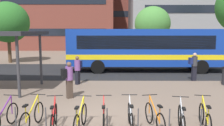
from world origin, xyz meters
name	(u,v)px	position (x,y,z in m)	size (l,w,h in m)	color
ground	(100,120)	(0.00, 0.00, 0.00)	(200.00, 200.00, 0.00)	#7A6656
bus_lane_asphalt	(107,71)	(0.00, 10.03, 0.00)	(80.00, 7.20, 0.01)	#232326
city_bus	(148,48)	(3.15, 10.03, 1.78)	(12.05, 2.67, 3.20)	#14389E
bike_rack	(92,126)	(-0.21, -0.76, 0.09)	(7.77, 0.30, 0.70)	#47474C
parked_bicycle_purple_1	(4,118)	(-2.97, -0.80, 0.38)	(0.52, 1.72, 0.99)	black
parked_bicycle_yellow_2	(32,117)	(-2.11, -0.70, 0.38)	(0.52, 1.72, 0.99)	black
parked_bicycle_red_3	(54,119)	(-1.38, -0.85, 0.38)	(0.52, 1.71, 0.99)	black
parked_bicycle_yellow_4	(80,119)	(-0.55, -0.87, 0.38)	(0.52, 1.72, 0.99)	black
parked_bicycle_red_5	(104,118)	(0.17, -0.81, 0.38)	(0.52, 1.72, 0.99)	black
parked_bicycle_silver_6	(130,117)	(1.01, -0.74, 0.38)	(0.52, 1.72, 0.99)	black
parked_bicycle_orange_7	(155,117)	(1.77, -0.74, 0.38)	(0.54, 1.70, 0.99)	black
parked_bicycle_silver_8	(181,120)	(2.55, -0.95, 0.38)	(0.52, 1.71, 0.99)	black
parked_bicycle_yellow_9	(205,118)	(3.33, -0.79, 0.38)	(0.52, 1.71, 0.99)	black
commuter_navy_pack_0	(194,65)	(5.43, 6.48, 1.01)	(0.57, 0.40, 1.74)	black
commuter_navy_pack_1	(78,68)	(-1.59, 5.49, 0.95)	(0.48, 0.60, 1.65)	black
commuter_black_pack_2	(69,77)	(-1.57, 2.65, 0.97)	(0.60, 0.56, 1.69)	#47382D
street_tree_1	(8,22)	(-9.55, 14.65, 3.86)	(3.99, 3.99, 5.79)	brown
street_tree_2	(153,24)	(4.84, 18.66, 3.83)	(3.97, 3.97, 5.76)	brown
building_left_wing	(61,7)	(-8.53, 33.17, 7.05)	(17.94, 10.47, 14.09)	brown
building_centre_block	(110,9)	(-0.29, 43.34, 7.67)	(16.21, 13.82, 15.34)	brown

